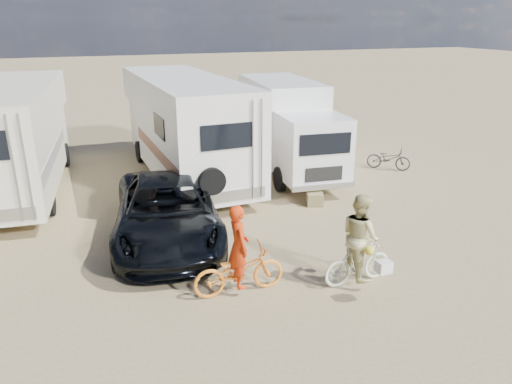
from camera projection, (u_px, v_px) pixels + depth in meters
name	position (u px, v px, depth m)	size (l,w,h in m)	color
ground	(258.00, 263.00, 11.24)	(140.00, 140.00, 0.00)	#A08A5F
rv_main	(185.00, 129.00, 16.78)	(2.61, 8.65, 3.51)	silver
rv_left	(14.00, 139.00, 15.47)	(2.58, 8.61, 3.42)	beige
box_truck	(289.00, 128.00, 17.49)	(2.15, 6.80, 3.23)	white
dark_suv	(167.00, 211.00, 12.26)	(2.54, 5.52, 1.53)	black
bike_man	(239.00, 271.00, 9.89)	(0.66, 1.91, 1.00)	orange
bike_woman	(358.00, 262.00, 10.27)	(0.45, 1.60, 0.96)	silver
rider_man	(239.00, 254.00, 9.77)	(0.64, 0.42, 1.75)	red
rider_woman	(359.00, 244.00, 10.12)	(0.89, 0.69, 1.83)	#C9C17F
bike_parked	(389.00, 159.00, 18.11)	(0.56, 1.59, 0.84)	#2A2D2A
cooler	(173.00, 215.00, 13.38)	(0.59, 0.43, 0.47)	#2E5B8D
crate	(315.00, 199.00, 14.70)	(0.48, 0.48, 0.38)	olive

